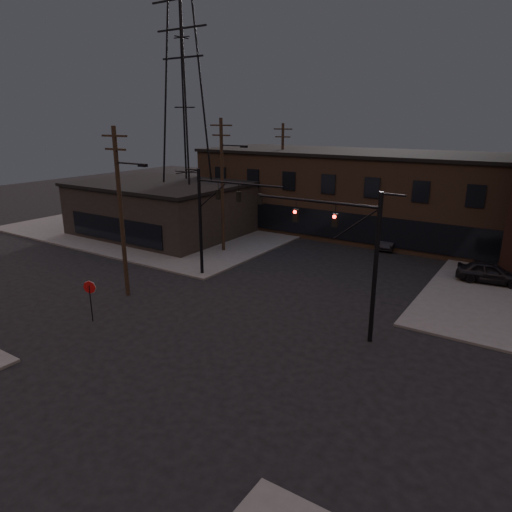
{
  "coord_description": "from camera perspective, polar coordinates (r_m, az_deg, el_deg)",
  "views": [
    {
      "loc": [
        13.51,
        -17.26,
        11.35
      ],
      "look_at": [
        -0.87,
        4.63,
        3.5
      ],
      "focal_mm": 32.0,
      "sensor_mm": 36.0,
      "label": 1
    }
  ],
  "objects": [
    {
      "name": "stop_sign",
      "position": [
        28.04,
        -20.06,
        -4.19
      ],
      "size": [
        0.72,
        0.33,
        2.48
      ],
      "color": "black",
      "rests_on": "ground"
    },
    {
      "name": "transmission_tower",
      "position": [
        47.31,
        -8.92,
        17.88
      ],
      "size": [
        7.0,
        7.0,
        25.0
      ],
      "primitive_type": null,
      "color": "black",
      "rests_on": "ground"
    },
    {
      "name": "traffic_signal_far",
      "position": [
        32.98,
        -5.31,
        5.53
      ],
      "size": [
        7.12,
        0.24,
        8.0
      ],
      "color": "black",
      "rests_on": "ground"
    },
    {
      "name": "utility_pole_near",
      "position": [
        30.46,
        -16.49,
        5.63
      ],
      "size": [
        3.7,
        0.28,
        11.0
      ],
      "color": "black",
      "rests_on": "ground"
    },
    {
      "name": "building_left",
      "position": [
        48.04,
        -11.77,
        5.71
      ],
      "size": [
        16.0,
        12.0,
        5.0
      ],
      "primitive_type": "cube",
      "color": "black",
      "rests_on": "ground"
    },
    {
      "name": "utility_pole_far",
      "position": [
        50.28,
        3.3,
        10.3
      ],
      "size": [
        2.2,
        0.28,
        11.0
      ],
      "color": "black",
      "rests_on": "ground"
    },
    {
      "name": "parked_car_lot_a",
      "position": [
        36.57,
        27.25,
        -1.81
      ],
      "size": [
        4.67,
        2.34,
        1.53
      ],
      "primitive_type": "imported",
      "rotation": [
        0.0,
        0.0,
        1.69
      ],
      "color": "black",
      "rests_on": "sidewalk_ne"
    },
    {
      "name": "traffic_signal_near",
      "position": [
        24.11,
        12.29,
        0.86
      ],
      "size": [
        7.12,
        0.24,
        8.0
      ],
      "color": "black",
      "rests_on": "ground"
    },
    {
      "name": "car_crossing",
      "position": [
        43.69,
        16.45,
        1.88
      ],
      "size": [
        1.63,
        4.31,
        1.4
      ],
      "primitive_type": "imported",
      "rotation": [
        0.0,
        0.0,
        0.03
      ],
      "color": "black",
      "rests_on": "ground"
    },
    {
      "name": "building_row",
      "position": [
        47.8,
        16.6,
        7.15
      ],
      "size": [
        40.0,
        12.0,
        8.0
      ],
      "primitive_type": "cube",
      "color": "#473326",
      "rests_on": "ground"
    },
    {
      "name": "utility_pole_mid",
      "position": [
        39.73,
        -4.17,
        9.08
      ],
      "size": [
        3.7,
        0.28,
        11.5
      ],
      "color": "black",
      "rests_on": "ground"
    },
    {
      "name": "sidewalk_nw",
      "position": [
        54.13,
        -8.66,
        4.47
      ],
      "size": [
        30.0,
        30.0,
        0.15
      ],
      "primitive_type": "cube",
      "color": "#474744",
      "rests_on": "ground"
    },
    {
      "name": "ground",
      "position": [
        24.68,
        -4.3,
        -10.74
      ],
      "size": [
        140.0,
        140.0,
        0.0
      ],
      "primitive_type": "plane",
      "color": "black",
      "rests_on": "ground"
    }
  ]
}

